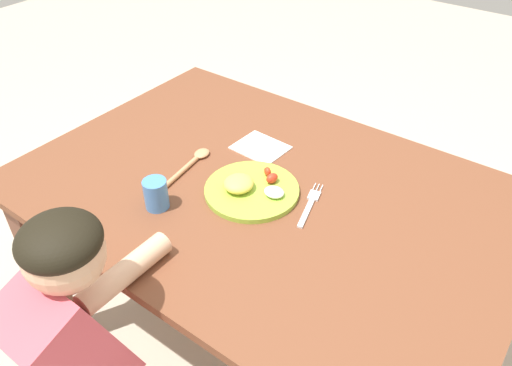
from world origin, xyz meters
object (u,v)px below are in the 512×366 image
object	(u,v)px
fork	(310,205)
plate	(251,189)
drinking_cup	(156,194)
spoon	(192,162)

from	to	relation	value
fork	plate	bearing A→B (deg)	91.60
plate	drinking_cup	size ratio (longest dim) A/B	3.11
fork	spoon	xyz separation A→B (m)	(-0.37, -0.05, 0.00)
plate	spoon	bearing A→B (deg)	179.27
fork	drinking_cup	world-z (taller)	drinking_cup
fork	spoon	world-z (taller)	spoon
plate	fork	xyz separation A→B (m)	(0.15, 0.05, -0.01)
plate	spoon	world-z (taller)	plate
spoon	drinking_cup	xyz separation A→B (m)	(0.05, -0.19, 0.03)
plate	spoon	distance (m)	0.21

